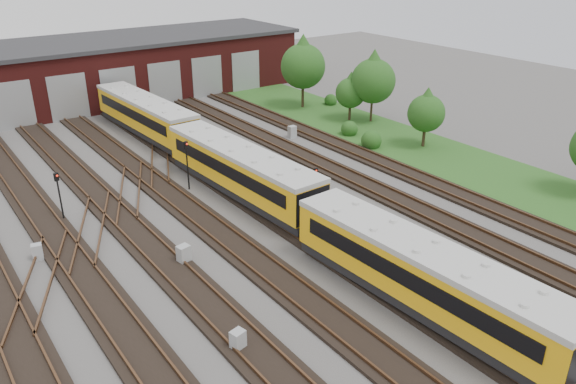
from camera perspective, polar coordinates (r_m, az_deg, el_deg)
ground at (r=30.84m, az=1.09°, el=-7.01°), size 120.00×120.00×0.00m
track_network at (r=31.11m, az=0.18°, el=-6.49°), size 30.40×70.00×0.33m
maintenance_shed at (r=64.29m, az=-21.33°, el=11.16°), size 51.00×12.50×6.35m
grass_verge at (r=49.38m, az=11.80°, el=4.85°), size 8.00×55.00×0.05m
metro_train at (r=37.78m, az=-4.81°, el=2.24°), size 3.31×46.90×3.06m
signal_mast_1 at (r=36.89m, az=-22.26°, el=0.13°), size 0.29×0.28×3.21m
signal_mast_2 at (r=39.16m, az=-10.23°, el=3.28°), size 0.30×0.29×3.53m
signal_mast_3 at (r=36.57m, az=2.84°, el=1.13°), size 0.26×0.25×2.56m
relay_cabinet_0 at (r=24.69m, az=-5.10°, el=-14.81°), size 0.68×0.61×0.98m
relay_cabinet_1 at (r=33.68m, az=-24.11°, el=-5.57°), size 0.63×0.56×0.91m
relay_cabinet_2 at (r=30.87m, az=-10.54°, el=-6.28°), size 0.73×0.64×1.08m
relay_cabinet_3 at (r=41.73m, az=-6.90°, el=2.37°), size 0.80×0.72×1.14m
relay_cabinet_4 at (r=49.67m, az=0.43°, el=6.12°), size 0.65×0.54×1.07m
tree_0 at (r=58.17m, az=1.54°, el=13.18°), size 4.54×4.54×7.52m
tree_1 at (r=54.35m, az=6.39°, el=10.33°), size 2.87×2.87×4.76m
tree_2 at (r=53.91m, az=8.68°, el=11.61°), size 4.17×4.17×6.91m
tree_3 at (r=48.03m, az=13.91°, el=8.20°), size 3.09×3.09×5.12m
bush_0 at (r=47.73m, az=8.48°, el=5.49°), size 1.72×1.72×1.72m
bush_1 at (r=50.70m, az=6.27°, el=6.60°), size 1.50×1.50×1.50m
bush_2 at (r=60.25m, az=4.37°, el=9.45°), size 1.34×1.34×1.34m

